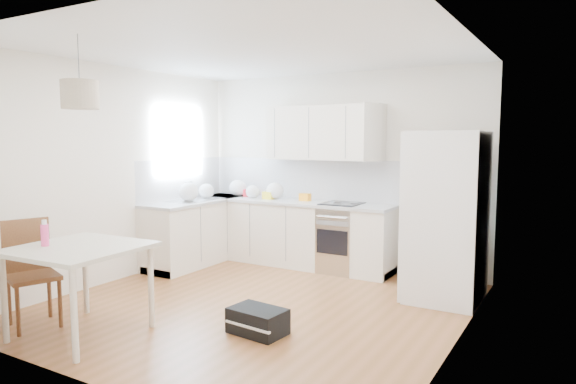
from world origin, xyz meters
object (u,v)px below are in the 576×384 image
at_px(refrigerator, 448,216).
at_px(gym_bag, 258,321).
at_px(dining_table, 79,256).
at_px(dining_chair, 33,274).

bearing_deg(refrigerator, gym_bag, -123.17).
bearing_deg(dining_table, refrigerator, 43.73).
bearing_deg(refrigerator, dining_chair, -138.60).
height_order(dining_table, dining_chair, dining_chair).
relative_size(refrigerator, dining_table, 1.71).
height_order(refrigerator, dining_chair, refrigerator).
bearing_deg(dining_table, gym_bag, 28.26).
height_order(refrigerator, dining_table, refrigerator).
bearing_deg(gym_bag, dining_chair, -148.58).
distance_m(refrigerator, gym_bag, 2.46).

